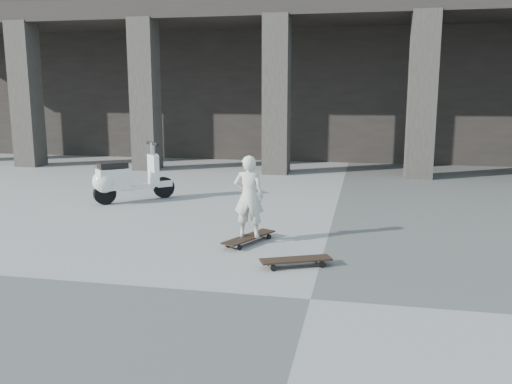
% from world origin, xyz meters
% --- Properties ---
extents(ground, '(90.00, 90.00, 0.00)m').
position_xyz_m(ground, '(0.00, 0.00, 0.00)').
color(ground, '#484845').
rests_on(ground, ground).
extents(colonnade, '(28.00, 8.82, 6.00)m').
position_xyz_m(colonnade, '(-0.00, 13.77, 3.03)').
color(colonnade, black).
rests_on(colonnade, ground).
extents(longboard, '(0.63, 1.00, 0.10)m').
position_xyz_m(longboard, '(-1.08, 1.92, 0.08)').
color(longboard, black).
rests_on(longboard, ground).
extents(skateboard_spare, '(0.90, 0.56, 0.11)m').
position_xyz_m(skateboard_spare, '(-0.29, 1.02, 0.08)').
color(skateboard_spare, black).
rests_on(skateboard_spare, ground).
extents(child, '(0.43, 0.29, 1.16)m').
position_xyz_m(child, '(-1.08, 1.92, 0.68)').
color(child, beige).
rests_on(child, longboard).
extents(scooter, '(1.28, 1.25, 1.14)m').
position_xyz_m(scooter, '(-4.10, 4.19, 0.45)').
color(scooter, black).
rests_on(scooter, ground).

